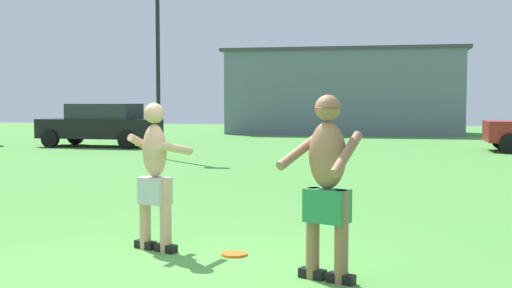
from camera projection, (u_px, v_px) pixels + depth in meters
The scene contains 7 objects.
ground_plane at pixel (168, 279), 6.23m from camera, with size 80.00×80.00×0.00m, color #4C8E3D.
player_with_cap at pixel (327, 178), 6.10m from camera, with size 0.78×0.74×1.76m.
player_in_gray at pixel (155, 174), 7.37m from camera, with size 0.68×0.72×1.67m.
frisbee at pixel (234, 254), 7.19m from camera, with size 0.29×0.29×0.03m, color orange.
car_black_near_post at pixel (101, 124), 24.16m from camera, with size 4.36×2.14×1.58m.
lamp_post at pixel (158, 53), 19.05m from camera, with size 0.60×0.24×4.93m.
outbuilding_behind_lot at pixel (345, 92), 34.08m from camera, with size 12.07×5.36×4.30m.
Camera 1 is at (2.10, -5.82, 1.69)m, focal length 46.11 mm.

